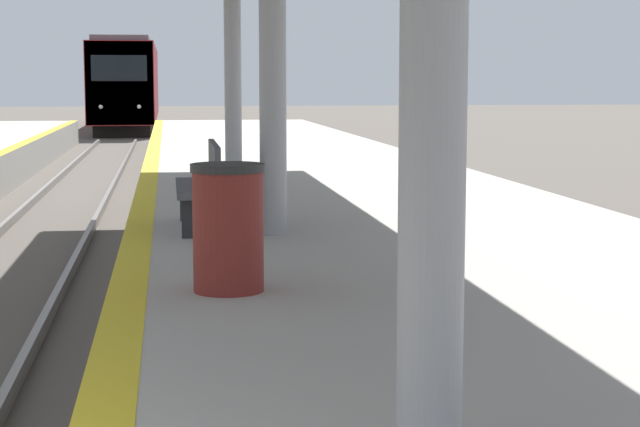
# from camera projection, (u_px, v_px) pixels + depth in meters

# --- Properties ---
(train) EXTENTS (2.89, 19.66, 4.38)m
(train) POSITION_uv_depth(u_px,v_px,m) (128.00, 85.00, 54.40)
(train) COLOR black
(train) RESTS_ON ground
(trash_bin) EXTENTS (0.56, 0.56, 0.97)m
(trash_bin) POSITION_uv_depth(u_px,v_px,m) (228.00, 227.00, 8.04)
(trash_bin) COLOR maroon
(trash_bin) RESTS_ON platform_right
(bench) EXTENTS (0.44, 1.70, 0.92)m
(bench) POSITION_uv_depth(u_px,v_px,m) (203.00, 183.00, 11.44)
(bench) COLOR #4C4C51
(bench) RESTS_ON platform_right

